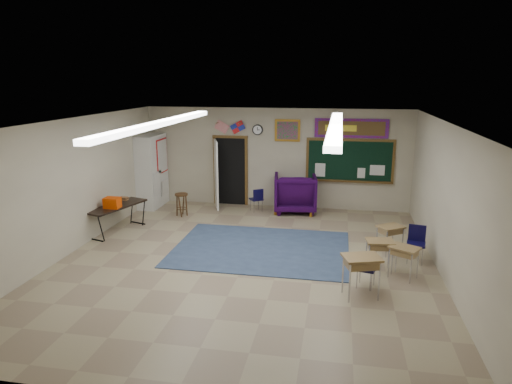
% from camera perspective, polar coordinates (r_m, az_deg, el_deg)
% --- Properties ---
extents(floor, '(9.00, 9.00, 0.00)m').
position_cam_1_polar(floor, '(9.97, -1.29, -8.68)').
color(floor, gray).
rests_on(floor, ground).
extents(back_wall, '(8.00, 0.04, 3.00)m').
position_cam_1_polar(back_wall, '(13.84, 2.47, 4.24)').
color(back_wall, '#B7B095').
rests_on(back_wall, floor).
extents(front_wall, '(8.00, 0.04, 3.00)m').
position_cam_1_polar(front_wall, '(5.42, -11.29, -11.98)').
color(front_wall, '#B7B095').
rests_on(front_wall, floor).
extents(left_wall, '(0.04, 9.00, 3.00)m').
position_cam_1_polar(left_wall, '(11.01, -22.17, 0.65)').
color(left_wall, '#B7B095').
rests_on(left_wall, floor).
extents(right_wall, '(0.04, 9.00, 3.00)m').
position_cam_1_polar(right_wall, '(9.54, 22.89, -1.36)').
color(right_wall, '#B7B095').
rests_on(right_wall, floor).
extents(ceiling, '(8.00, 9.00, 0.04)m').
position_cam_1_polar(ceiling, '(9.24, -1.39, 8.74)').
color(ceiling, silver).
rests_on(ceiling, back_wall).
extents(area_rug, '(4.00, 3.00, 0.02)m').
position_cam_1_polar(area_rug, '(10.66, 0.65, -7.08)').
color(area_rug, '#374A68').
rests_on(area_rug, floor).
extents(fluorescent_strips, '(3.86, 6.00, 0.10)m').
position_cam_1_polar(fluorescent_strips, '(9.24, -1.39, 8.37)').
color(fluorescent_strips, white).
rests_on(fluorescent_strips, ceiling).
extents(doorway, '(1.10, 0.89, 2.16)m').
position_cam_1_polar(doorway, '(14.06, -3.71, 2.55)').
color(doorway, black).
rests_on(doorway, back_wall).
extents(chalkboard, '(2.55, 0.14, 1.30)m').
position_cam_1_polar(chalkboard, '(13.68, 11.62, 3.70)').
color(chalkboard, brown).
rests_on(chalkboard, back_wall).
extents(bulletin_board, '(2.10, 0.05, 0.55)m').
position_cam_1_polar(bulletin_board, '(13.55, 11.83, 7.81)').
color(bulletin_board, '#AA0E1B').
rests_on(bulletin_board, back_wall).
extents(framed_art_print, '(0.75, 0.05, 0.65)m').
position_cam_1_polar(framed_art_print, '(13.64, 3.95, 7.69)').
color(framed_art_print, '#9A681D').
rests_on(framed_art_print, back_wall).
extents(wall_clock, '(0.32, 0.05, 0.32)m').
position_cam_1_polar(wall_clock, '(13.77, 0.20, 7.78)').
color(wall_clock, black).
rests_on(wall_clock, back_wall).
extents(wall_flags, '(1.16, 0.06, 0.70)m').
position_cam_1_polar(wall_flags, '(13.91, -3.31, 8.36)').
color(wall_flags, red).
rests_on(wall_flags, back_wall).
extents(storage_cabinet, '(0.59, 1.25, 2.20)m').
position_cam_1_polar(storage_cabinet, '(14.29, -12.85, 2.57)').
color(storage_cabinet, silver).
rests_on(storage_cabinet, floor).
extents(wingback_armchair, '(1.35, 1.38, 1.13)m').
position_cam_1_polar(wingback_armchair, '(13.50, 4.91, -0.10)').
color(wingback_armchair, black).
rests_on(wingback_armchair, floor).
extents(student_chair_reading, '(0.49, 0.49, 0.70)m').
position_cam_1_polar(student_chair_reading, '(13.51, 0.03, -0.98)').
color(student_chair_reading, black).
rests_on(student_chair_reading, floor).
extents(student_chair_desk_a, '(0.44, 0.44, 0.72)m').
position_cam_1_polar(student_chair_desk_a, '(8.94, 13.60, -9.38)').
color(student_chair_desk_a, black).
rests_on(student_chair_desk_a, floor).
extents(student_chair_desk_b, '(0.46, 0.46, 0.79)m').
position_cam_1_polar(student_chair_desk_b, '(10.37, 19.36, -6.25)').
color(student_chair_desk_b, black).
rests_on(student_chair_desk_b, floor).
extents(student_desk_front_left, '(0.59, 0.47, 0.66)m').
position_cam_1_polar(student_desk_front_left, '(9.72, 15.15, -7.48)').
color(student_desk_front_left, olive).
rests_on(student_desk_front_left, floor).
extents(student_desk_front_right, '(0.68, 0.64, 0.65)m').
position_cam_1_polar(student_desk_front_right, '(10.72, 16.38, -5.55)').
color(student_desk_front_right, olive).
rests_on(student_desk_front_right, floor).
extents(student_desk_back_left, '(0.76, 0.66, 0.78)m').
position_cam_1_polar(student_desk_back_left, '(8.52, 12.98, -10.00)').
color(student_desk_back_left, olive).
rests_on(student_desk_back_left, floor).
extents(student_desk_back_right, '(0.67, 0.63, 0.65)m').
position_cam_1_polar(student_desk_back_right, '(9.53, 17.97, -8.16)').
color(student_desk_back_right, olive).
rests_on(student_desk_back_right, floor).
extents(folding_table, '(1.04, 1.79, 0.97)m').
position_cam_1_polar(folding_table, '(12.23, -16.96, -3.06)').
color(folding_table, black).
rests_on(folding_table, floor).
extents(wooden_stool, '(0.37, 0.37, 0.65)m').
position_cam_1_polar(wooden_stool, '(13.24, -9.27, -1.54)').
color(wooden_stool, '#462B15').
rests_on(wooden_stool, floor).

